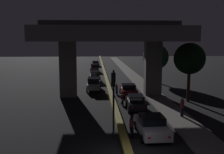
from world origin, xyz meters
The scene contains 18 objects.
median_divider centered at (0.00, 35.00, 0.19)m, with size 0.54×126.00×0.39m, color olive.
sidewalk_right centered at (5.38, 28.00, 0.07)m, with size 2.50×126.00×0.14m, color slate.
elevated_overpass centered at (0.00, 17.97, 7.19)m, with size 17.27×12.41×9.28m.
traffic_light_left_of_median centered at (-0.67, 3.81, 3.32)m, with size 0.30×0.49×4.86m.
street_lamp centered at (4.35, 20.34, 4.73)m, with size 2.40×0.32×7.99m.
car_white_lead centered at (2.14, 4.18, 0.75)m, with size 2.11×4.55×1.51m.
car_black_second centered at (2.09, 11.36, 0.79)m, with size 1.91×4.03×1.52m.
car_dark_red_third centered at (2.21, 18.15, 0.74)m, with size 2.07×4.24×1.48m.
car_silver_lead_oncoming centered at (-2.15, 22.03, 0.92)m, with size 2.00×4.65×1.76m.
car_dark_red_second_oncoming centered at (-2.04, 30.56, 0.87)m, with size 1.98×4.58×1.68m.
car_grey_third_oncoming centered at (-2.10, 44.09, 0.87)m, with size 2.03×4.12×1.68m.
car_dark_green_fourth_oncoming centered at (-1.83, 56.78, 0.73)m, with size 2.14×4.56×1.39m.
motorcycle_black_filtering_near centered at (0.70, 4.39, 0.59)m, with size 0.34×1.90×1.39m.
motorcycle_white_filtering_mid centered at (0.89, 13.21, 0.61)m, with size 0.34×1.77×1.43m.
motorcycle_blue_filtering_far centered at (0.78, 18.69, 0.61)m, with size 0.32×1.77×1.44m.
pedestrian_on_sidewalk centered at (5.80, 8.31, 0.99)m, with size 0.34×0.34×1.69m.
roadside_tree_kerbside_near centered at (8.60, 14.58, 4.85)m, with size 3.51×3.51×6.64m.
roadside_tree_kerbside_mid centered at (8.08, 28.71, 4.17)m, with size 4.22×4.22×6.30m.
Camera 1 is at (-1.92, -14.02, 6.88)m, focal length 42.00 mm.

